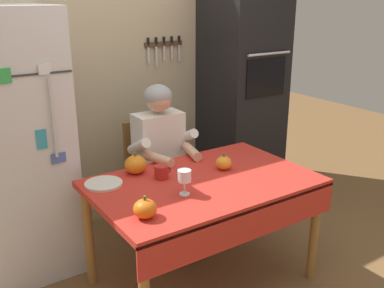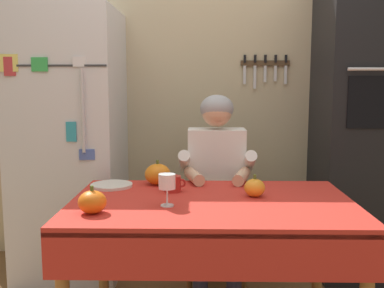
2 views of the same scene
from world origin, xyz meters
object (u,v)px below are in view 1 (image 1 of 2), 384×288
seated_person (163,153)px  wine_glass (184,177)px  chair_behind_person (152,173)px  coffee_mug (161,172)px  wall_oven (242,89)px  dining_table (205,193)px  pumpkin_medium (145,209)px  pumpkin_small (224,163)px  pumpkin_large (136,165)px  serving_tray (104,184)px  refrigerator (12,146)px

seated_person → wine_glass: 0.75m
chair_behind_person → coffee_mug: size_ratio=7.89×
wall_oven → dining_table: 1.45m
dining_table → seated_person: 0.61m
coffee_mug → pumpkin_medium: bearing=-129.2°
dining_table → pumpkin_medium: bearing=-158.3°
pumpkin_small → pumpkin_large: bearing=152.9°
pumpkin_medium → serving_tray: pumpkin_medium is taller
wall_oven → seated_person: bearing=-162.4°
chair_behind_person → seated_person: bearing=-90.0°
coffee_mug → pumpkin_large: bearing=119.9°
wall_oven → pumpkin_medium: wall_oven is taller
dining_table → pumpkin_large: 0.50m
seated_person → pumpkin_small: size_ratio=10.87×
pumpkin_large → pumpkin_medium: bearing=-112.2°
seated_person → pumpkin_large: bearing=-145.4°
chair_behind_person → wine_glass: 0.98m
seated_person → pumpkin_small: bearing=-70.8°
chair_behind_person → coffee_mug: chair_behind_person is taller
pumpkin_large → refrigerator: bearing=141.3°
dining_table → pumpkin_medium: size_ratio=11.03×
refrigerator → wine_glass: (0.74, -0.97, -0.05)m
refrigerator → chair_behind_person: refrigerator is taller
seated_person → dining_table: bearing=-94.2°
refrigerator → pumpkin_large: 0.84m
wine_glass → pumpkin_medium: bearing=-159.0°
chair_behind_person → serving_tray: size_ratio=3.98×
wall_oven → serving_tray: (-1.61, -0.62, -0.30)m
wall_oven → wine_glass: bearing=-141.3°
chair_behind_person → pumpkin_medium: (-0.58, -1.01, 0.28)m
dining_table → pumpkin_small: 0.27m
wall_oven → wine_glass: size_ratio=13.60×
wine_glass → pumpkin_large: bearing=101.0°
serving_tray → wine_glass: bearing=-49.0°
coffee_mug → wine_glass: size_ratio=0.76×
pumpkin_medium → serving_tray: (-0.02, 0.52, -0.04)m
refrigerator → serving_tray: (0.39, -0.58, -0.15)m
pumpkin_medium → serving_tray: size_ratio=0.54×
chair_behind_person → pumpkin_large: 0.62m
dining_table → chair_behind_person: 0.81m
dining_table → wine_glass: (-0.21, -0.09, 0.20)m
wall_oven → pumpkin_large: (-1.35, -0.56, -0.25)m
wine_glass → serving_tray: 0.53m
refrigerator → dining_table: (0.95, -0.88, -0.24)m
wall_oven → seated_person: wall_oven is taller
refrigerator → wine_glass: bearing=-52.9°
dining_table → pumpkin_small: size_ratio=12.22×
dining_table → pumpkin_large: pumpkin_large is taller
pumpkin_large → pumpkin_medium: size_ratio=1.16×
seated_person → pumpkin_medium: 1.01m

